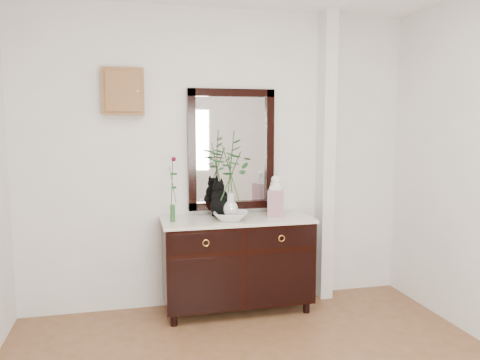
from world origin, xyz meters
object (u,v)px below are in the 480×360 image
object	(u,v)px
ginger_jar	(276,195)
cat	(222,199)
lotus_bowl	(231,216)
sideboard	(237,259)

from	to	relation	value
ginger_jar	cat	bearing A→B (deg)	176.55
lotus_bowl	ginger_jar	bearing A→B (deg)	12.84
lotus_bowl	ginger_jar	xyz separation A→B (m)	(0.44, 0.10, 0.15)
cat	lotus_bowl	bearing A→B (deg)	-88.72
sideboard	lotus_bowl	size ratio (longest dim) A/B	4.47
lotus_bowl	sideboard	bearing A→B (deg)	44.96
lotus_bowl	ginger_jar	world-z (taller)	ginger_jar
cat	lotus_bowl	size ratio (longest dim) A/B	1.10
sideboard	lotus_bowl	xyz separation A→B (m)	(-0.08, -0.08, 0.41)
sideboard	cat	bearing A→B (deg)	157.05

